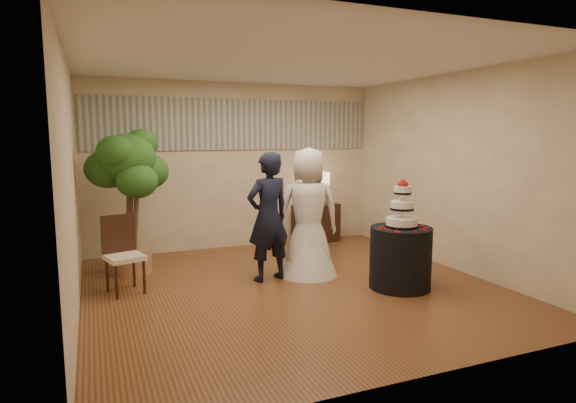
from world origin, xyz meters
name	(u,v)px	position (x,y,z in m)	size (l,w,h in m)	color
floor	(293,288)	(0.00, 0.00, 0.00)	(5.00, 5.00, 0.00)	brown
ceiling	(293,61)	(0.00, 0.00, 2.80)	(5.00, 5.00, 0.00)	white
wall_back	(236,166)	(0.00, 2.50, 1.40)	(5.00, 0.06, 2.80)	beige
wall_front	(421,205)	(0.00, -2.50, 1.40)	(5.00, 0.06, 2.80)	beige
wall_left	(71,186)	(-2.50, 0.00, 1.40)	(0.06, 5.00, 2.80)	beige
wall_right	(454,172)	(2.50, 0.00, 1.40)	(0.06, 5.00, 2.80)	beige
mural_border	(236,125)	(0.00, 2.48, 2.10)	(4.90, 0.02, 0.85)	#99988B
groom	(268,217)	(-0.17, 0.43, 0.86)	(0.62, 0.41, 1.71)	black
bride	(308,212)	(0.42, 0.45, 0.88)	(0.86, 0.81, 1.76)	white
cake_table	(400,258)	(1.26, -0.52, 0.39)	(0.77, 0.77, 0.78)	black
wedding_cake	(402,204)	(1.26, -0.52, 1.08)	(0.39, 0.39, 0.60)	white
console	(316,223)	(1.42, 2.27, 0.34)	(0.83, 0.37, 0.69)	black
table_lamp	(316,188)	(1.42, 2.27, 0.98)	(0.35, 0.35, 0.58)	beige
ficus_tree	(129,201)	(-1.84, 1.45, 1.03)	(0.98, 0.98, 2.05)	#26571B
side_chair	(125,255)	(-1.97, 0.60, 0.48)	(0.44, 0.46, 0.95)	black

